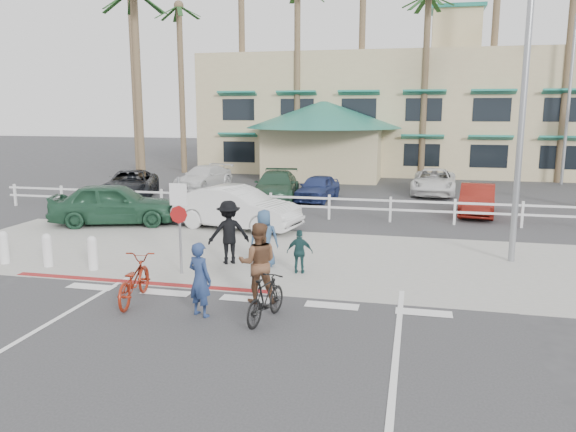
% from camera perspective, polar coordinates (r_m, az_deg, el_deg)
% --- Properties ---
extents(ground, '(140.00, 140.00, 0.00)m').
position_cam_1_polar(ground, '(12.62, -5.08, -9.32)').
color(ground, '#333335').
extents(bike_path, '(12.00, 16.00, 0.01)m').
position_cam_1_polar(bike_path, '(10.87, -8.41, -12.78)').
color(bike_path, '#333335').
rests_on(bike_path, ground).
extents(sidewalk_plaza, '(22.00, 7.00, 0.01)m').
position_cam_1_polar(sidewalk_plaza, '(16.75, -0.33, -4.16)').
color(sidewalk_plaza, gray).
rests_on(sidewalk_plaza, ground).
extents(cross_street, '(40.00, 5.00, 0.01)m').
position_cam_1_polar(cross_street, '(20.56, 2.23, -1.36)').
color(cross_street, '#333335').
rests_on(cross_street, ground).
extents(parking_lot, '(50.00, 16.00, 0.01)m').
position_cam_1_polar(parking_lot, '(29.80, 5.64, 2.40)').
color(parking_lot, '#333335').
rests_on(parking_lot, ground).
extents(curb_red, '(7.00, 0.25, 0.02)m').
position_cam_1_polar(curb_red, '(14.79, -14.82, -6.56)').
color(curb_red, maroon).
rests_on(curb_red, ground).
extents(rail_fence, '(29.40, 0.16, 1.00)m').
position_cam_1_polar(rail_fence, '(22.32, 4.46, 0.88)').
color(rail_fence, silver).
rests_on(rail_fence, ground).
extents(building, '(28.00, 16.00, 11.30)m').
position_cam_1_polar(building, '(42.31, 10.86, 12.40)').
color(building, '#C2B185').
rests_on(building, ground).
extents(sign_post, '(0.50, 0.10, 2.90)m').
position_cam_1_polar(sign_post, '(15.01, -10.95, -0.46)').
color(sign_post, gray).
rests_on(sign_post, ground).
extents(bollard_0, '(0.26, 0.26, 0.95)m').
position_cam_1_polar(bollard_0, '(16.22, -19.24, -3.57)').
color(bollard_0, silver).
rests_on(bollard_0, ground).
extents(bollard_1, '(0.26, 0.26, 0.95)m').
position_cam_1_polar(bollard_1, '(16.99, -23.25, -3.21)').
color(bollard_1, silver).
rests_on(bollard_1, ground).
extents(bollard_2, '(0.26, 0.26, 0.95)m').
position_cam_1_polar(bollard_2, '(17.85, -26.89, -2.87)').
color(bollard_2, silver).
rests_on(bollard_2, ground).
extents(streetlight_0, '(0.60, 2.00, 9.00)m').
position_cam_1_polar(streetlight_0, '(16.98, 22.78, 10.55)').
color(streetlight_0, gray).
rests_on(streetlight_0, ground).
extents(streetlight_1, '(0.60, 2.00, 9.50)m').
position_cam_1_polar(streetlight_1, '(36.21, 26.62, 10.34)').
color(streetlight_1, gray).
rests_on(streetlight_1, ground).
extents(palm_0, '(4.00, 4.00, 15.00)m').
position_cam_1_polar(palm_0, '(42.27, -15.43, 14.73)').
color(palm_0, '#143514').
rests_on(palm_0, ground).
extents(palm_1, '(4.00, 4.00, 13.00)m').
position_cam_1_polar(palm_1, '(39.57, -10.80, 13.76)').
color(palm_1, '#143514').
rests_on(palm_1, ground).
extents(palm_2, '(4.00, 4.00, 16.00)m').
position_cam_1_polar(palm_2, '(39.22, -4.69, 16.13)').
color(palm_2, '#143514').
rests_on(palm_2, ground).
extents(palm_3, '(4.00, 4.00, 14.00)m').
position_cam_1_polar(palm_3, '(37.16, 0.95, 14.92)').
color(palm_3, '#143514').
rests_on(palm_3, ground).
extents(palm_4, '(4.00, 4.00, 15.00)m').
position_cam_1_polar(palm_4, '(37.57, 7.49, 15.55)').
color(palm_4, '#143514').
rests_on(palm_4, ground).
extents(palm_5, '(4.00, 4.00, 13.00)m').
position_cam_1_polar(palm_5, '(36.32, 13.77, 13.93)').
color(palm_5, '#143514').
rests_on(palm_5, ground).
extents(palm_6, '(4.00, 4.00, 17.00)m').
position_cam_1_polar(palm_6, '(37.73, 20.24, 16.51)').
color(palm_6, '#143514').
rests_on(palm_6, ground).
extents(palm_7, '(4.00, 4.00, 14.00)m').
position_cam_1_polar(palm_7, '(37.28, 26.56, 13.80)').
color(palm_7, '#143514').
rests_on(palm_7, ground).
extents(palm_10, '(4.00, 4.00, 12.00)m').
position_cam_1_polar(palm_10, '(29.66, -15.07, 13.67)').
color(palm_10, '#143514').
rests_on(palm_10, ground).
extents(bike_red, '(0.98, 2.04, 1.03)m').
position_cam_1_polar(bike_red, '(13.28, -15.41, -6.30)').
color(bike_red, maroon).
rests_on(bike_red, ground).
extents(rider_red, '(0.69, 0.58, 1.61)m').
position_cam_1_polar(rider_red, '(12.03, -8.94, -6.39)').
color(rider_red, navy).
rests_on(rider_red, ground).
extents(bike_black, '(0.79, 1.67, 0.97)m').
position_cam_1_polar(bike_black, '(11.71, -2.28, -8.39)').
color(bike_black, black).
rests_on(bike_black, ground).
extents(rider_black, '(1.05, 0.91, 1.84)m').
position_cam_1_polar(rider_black, '(12.73, -3.06, -4.76)').
color(rider_black, brown).
rests_on(rider_black, ground).
extents(pedestrian_a, '(1.35, 1.15, 1.81)m').
position_cam_1_polar(pedestrian_a, '(15.95, -6.04, -1.66)').
color(pedestrian_a, black).
rests_on(pedestrian_a, ground).
extents(pedestrian_child, '(0.72, 0.36, 1.19)m').
position_cam_1_polar(pedestrian_child, '(14.96, 1.20, -3.67)').
color(pedestrian_child, '#1A3C3D').
rests_on(pedestrian_child, ground).
extents(pedestrian_b, '(0.89, 0.69, 1.62)m').
position_cam_1_polar(pedestrian_b, '(15.57, -2.43, -2.28)').
color(pedestrian_b, navy).
rests_on(pedestrian_b, ground).
extents(car_white_sedan, '(5.00, 2.63, 1.57)m').
position_cam_1_polar(car_white_sedan, '(20.58, -5.22, 0.83)').
color(car_white_sedan, silver).
rests_on(car_white_sedan, ground).
extents(car_red_compact, '(5.06, 3.23, 1.60)m').
position_cam_1_polar(car_red_compact, '(22.31, -17.22, 1.21)').
color(car_red_compact, '#1F4630').
rests_on(car_red_compact, ground).
extents(lot_car_0, '(3.79, 5.41, 1.37)m').
position_cam_1_polar(lot_car_0, '(28.71, -15.69, 3.10)').
color(lot_car_0, black).
rests_on(lot_car_0, ground).
extents(lot_car_1, '(2.48, 4.96, 1.38)m').
position_cam_1_polar(lot_car_1, '(26.95, -1.23, 3.04)').
color(lot_car_1, '#20422E').
rests_on(lot_car_1, ground).
extents(lot_car_2, '(1.94, 3.78, 1.23)m').
position_cam_1_polar(lot_car_2, '(26.99, 3.03, 2.87)').
color(lot_car_2, navy).
rests_on(lot_car_2, ground).
extents(lot_car_3, '(1.78, 4.00, 1.27)m').
position_cam_1_polar(lot_car_3, '(24.55, 18.66, 1.58)').
color(lot_car_3, maroon).
rests_on(lot_car_3, ground).
extents(lot_car_4, '(2.47, 4.56, 1.25)m').
position_cam_1_polar(lot_car_4, '(31.40, -8.57, 3.91)').
color(lot_car_4, silver).
rests_on(lot_car_4, ground).
extents(lot_car_5, '(2.41, 4.78, 1.30)m').
position_cam_1_polar(lot_car_5, '(29.99, 14.60, 3.40)').
color(lot_car_5, silver).
rests_on(lot_car_5, ground).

